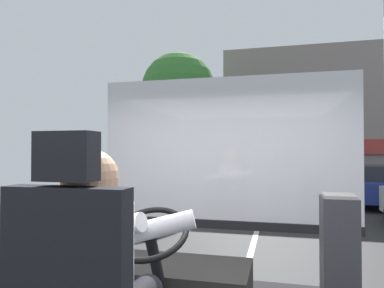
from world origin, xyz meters
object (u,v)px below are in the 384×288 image
parked_car_blue (377,185)px  parked_car_green (361,176)px  bus_driver (96,268)px  fare_box (339,267)px

parked_car_blue → parked_car_green: parked_car_blue is taller
bus_driver → parked_car_green: bus_driver is taller
fare_box → parked_car_blue: (2.99, 11.07, -0.44)m
bus_driver → parked_car_green: size_ratio=0.18×
fare_box → bus_driver: bearing=-135.6°
fare_box → parked_car_blue: size_ratio=0.23×
bus_driver → parked_car_blue: size_ratio=0.20×
bus_driver → parked_car_blue: bus_driver is taller
parked_car_blue → fare_box: bearing=-105.1°
bus_driver → fare_box: size_ratio=0.85×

